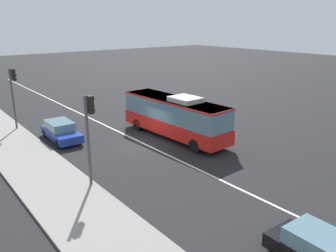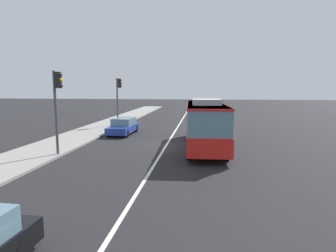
% 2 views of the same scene
% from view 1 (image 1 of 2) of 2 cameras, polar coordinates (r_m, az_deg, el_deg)
% --- Properties ---
extents(ground_plane, '(160.00, 160.00, 0.00)m').
position_cam_1_polar(ground_plane, '(25.95, -4.26, -2.88)').
color(ground_plane, black).
extents(sidewalk_kerb, '(80.00, 3.86, 0.14)m').
position_cam_1_polar(sidewalk_kerb, '(22.80, -20.98, -6.75)').
color(sidewalk_kerb, gray).
rests_on(sidewalk_kerb, ground_plane).
extents(lane_centre_line, '(76.00, 0.16, 0.01)m').
position_cam_1_polar(lane_centre_line, '(25.95, -4.26, -2.87)').
color(lane_centre_line, silver).
rests_on(lane_centre_line, ground_plane).
extents(transit_bus, '(10.10, 2.94, 3.46)m').
position_cam_1_polar(transit_bus, '(26.66, 1.12, 1.80)').
color(transit_bus, red).
rests_on(transit_bus, ground_plane).
extents(sedan_blue, '(4.56, 1.94, 1.46)m').
position_cam_1_polar(sedan_blue, '(27.65, -17.47, -0.80)').
color(sedan_blue, '#1E3899').
rests_on(sedan_blue, ground_plane).
extents(traffic_light_near_corner, '(0.32, 0.62, 5.20)m').
position_cam_1_polar(traffic_light_near_corner, '(18.61, -12.98, 0.16)').
color(traffic_light_near_corner, '#47474C').
rests_on(traffic_light_near_corner, ground_plane).
extents(traffic_light_mid_block, '(0.33, 0.62, 5.20)m').
position_cam_1_polar(traffic_light_mid_block, '(30.98, -24.42, 5.76)').
color(traffic_light_mid_block, '#47474C').
rests_on(traffic_light_mid_block, ground_plane).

